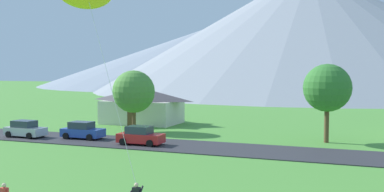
{
  "coord_description": "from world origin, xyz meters",
  "views": [
    {
      "loc": [
        10.55,
        -11.32,
        6.95
      ],
      "look_at": [
        0.57,
        14.7,
        5.29
      ],
      "focal_mm": 42.17,
      "sensor_mm": 36.0,
      "label": 1
    }
  ],
  "objects_px": {
    "tree_near_left": "(134,92)",
    "parked_car_blue_mid_west": "(82,131)",
    "parked_car_silver_mid_east": "(25,129)",
    "parked_car_red_west_end": "(140,136)",
    "house_left_center": "(142,105)",
    "tree_left_of_center": "(327,88)"
  },
  "relations": [
    {
      "from": "tree_near_left",
      "to": "parked_car_blue_mid_west",
      "type": "bearing_deg",
      "value": -107.32
    },
    {
      "from": "tree_near_left",
      "to": "parked_car_silver_mid_east",
      "type": "xyz_separation_m",
      "value": [
        -8.15,
        -7.98,
        -3.59
      ]
    },
    {
      "from": "tree_near_left",
      "to": "parked_car_red_west_end",
      "type": "relative_size",
      "value": 1.62
    },
    {
      "from": "parked_car_silver_mid_east",
      "to": "parked_car_blue_mid_west",
      "type": "bearing_deg",
      "value": 11.36
    },
    {
      "from": "house_left_center",
      "to": "tree_near_left",
      "type": "bearing_deg",
      "value": -69.34
    },
    {
      "from": "house_left_center",
      "to": "parked_car_blue_mid_west",
      "type": "height_order",
      "value": "house_left_center"
    },
    {
      "from": "tree_near_left",
      "to": "parked_car_silver_mid_east",
      "type": "relative_size",
      "value": 1.6
    },
    {
      "from": "house_left_center",
      "to": "parked_car_red_west_end",
      "type": "height_order",
      "value": "house_left_center"
    },
    {
      "from": "tree_left_of_center",
      "to": "parked_car_red_west_end",
      "type": "xyz_separation_m",
      "value": [
        -15.75,
        -7.72,
        -4.31
      ]
    },
    {
      "from": "tree_left_of_center",
      "to": "parked_car_silver_mid_east",
      "type": "relative_size",
      "value": 1.75
    },
    {
      "from": "parked_car_blue_mid_west",
      "to": "parked_car_silver_mid_east",
      "type": "height_order",
      "value": "same"
    },
    {
      "from": "tree_left_of_center",
      "to": "parked_car_red_west_end",
      "type": "height_order",
      "value": "tree_left_of_center"
    },
    {
      "from": "parked_car_red_west_end",
      "to": "parked_car_blue_mid_west",
      "type": "bearing_deg",
      "value": 171.16
    },
    {
      "from": "house_left_center",
      "to": "tree_near_left",
      "type": "distance_m",
      "value": 7.97
    },
    {
      "from": "house_left_center",
      "to": "tree_near_left",
      "type": "relative_size",
      "value": 1.48
    },
    {
      "from": "house_left_center",
      "to": "tree_left_of_center",
      "type": "distance_m",
      "value": 24.64
    },
    {
      "from": "parked_car_blue_mid_west",
      "to": "parked_car_silver_mid_east",
      "type": "xyz_separation_m",
      "value": [
        -6.04,
        -1.21,
        0.0
      ]
    },
    {
      "from": "parked_car_red_west_end",
      "to": "tree_left_of_center",
      "type": "bearing_deg",
      "value": 26.11
    },
    {
      "from": "house_left_center",
      "to": "parked_car_silver_mid_east",
      "type": "distance_m",
      "value": 16.18
    },
    {
      "from": "parked_car_red_west_end",
      "to": "parked_car_silver_mid_east",
      "type": "bearing_deg",
      "value": -179.45
    },
    {
      "from": "tree_near_left",
      "to": "tree_left_of_center",
      "type": "height_order",
      "value": "tree_left_of_center"
    },
    {
      "from": "house_left_center",
      "to": "parked_car_red_west_end",
      "type": "bearing_deg",
      "value": -63.19
    }
  ]
}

